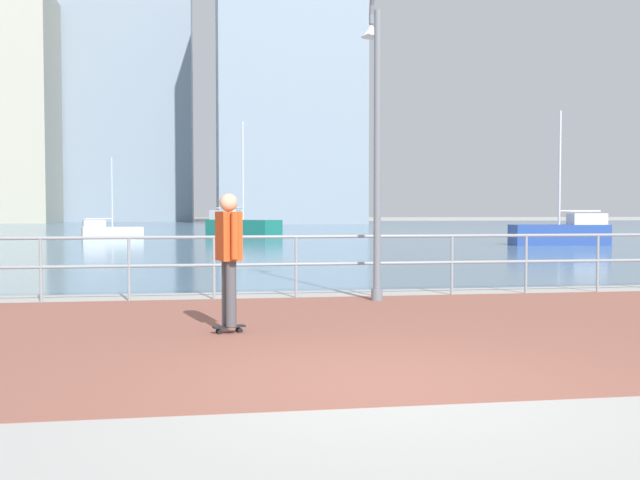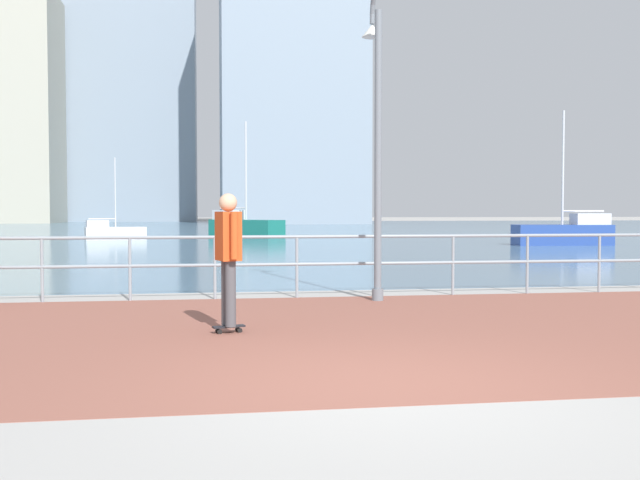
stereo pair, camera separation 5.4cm
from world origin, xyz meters
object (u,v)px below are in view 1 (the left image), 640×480
object	(u,v)px
sailboat_red	(110,232)
sailboat_gray	(562,232)
skateboarder	(229,249)
sailboat_ivory	(241,226)
lamppost	(376,122)

from	to	relation	value
sailboat_red	sailboat_gray	xyz separation A→B (m)	(20.18, -9.12, 0.15)
skateboarder	sailboat_gray	bearing A→B (deg)	53.88
sailboat_red	sailboat_ivory	bearing A→B (deg)	17.77
skateboarder	sailboat_red	bearing A→B (deg)	99.80
sailboat_ivory	lamppost	bearing A→B (deg)	-88.27
lamppost	sailboat_red	xyz separation A→B (m)	(-7.69, 26.71, -2.58)
lamppost	sailboat_red	distance (m)	27.91
sailboat_red	sailboat_gray	bearing A→B (deg)	-24.31
skateboarder	sailboat_gray	xyz separation A→B (m)	(15.05, 20.62, -0.47)
skateboarder	sailboat_red	size ratio (longest dim) A/B	0.41
lamppost	sailboat_gray	bearing A→B (deg)	54.61
sailboat_red	sailboat_ivory	world-z (taller)	sailboat_ivory
skateboarder	sailboat_red	xyz separation A→B (m)	(-5.14, 29.74, -0.63)
skateboarder	sailboat_red	world-z (taller)	sailboat_red
sailboat_red	sailboat_gray	world-z (taller)	sailboat_gray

